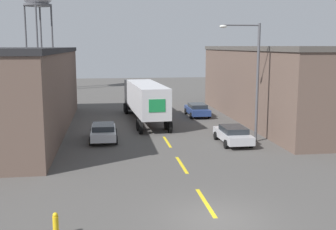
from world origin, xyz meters
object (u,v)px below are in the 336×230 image
(parked_car_right_far, at_px, (197,109))
(street_lamp, at_px, (253,74))
(semi_truck, at_px, (144,97))
(parked_car_right_mid, at_px, (233,134))
(parked_car_left_far, at_px, (103,132))
(fire_hydrant, at_px, (56,225))

(parked_car_right_far, height_order, street_lamp, street_lamp)
(semi_truck, relative_size, street_lamp, 1.56)
(parked_car_right_mid, bearing_deg, street_lamp, 16.91)
(parked_car_right_mid, relative_size, parked_car_right_far, 1.00)
(semi_truck, distance_m, street_lamp, 12.73)
(parked_car_left_far, relative_size, fire_hydrant, 4.75)
(parked_car_right_mid, height_order, street_lamp, street_lamp)
(street_lamp, bearing_deg, parked_car_right_far, 97.47)
(parked_car_right_far, distance_m, fire_hydrant, 28.92)
(parked_car_right_far, bearing_deg, street_lamp, -82.53)
(parked_car_left_far, bearing_deg, parked_car_right_mid, -14.04)
(semi_truck, bearing_deg, parked_car_left_far, -119.14)
(parked_car_left_far, distance_m, parked_car_right_mid, 9.85)
(street_lamp, bearing_deg, semi_truck, 125.82)
(parked_car_left_far, xyz_separation_m, street_lamp, (11.14, -1.91, 4.43))
(street_lamp, bearing_deg, parked_car_left_far, 170.28)
(parked_car_left_far, height_order, fire_hydrant, parked_car_left_far)
(semi_truck, bearing_deg, fire_hydrant, -106.46)
(semi_truck, xyz_separation_m, street_lamp, (7.26, -10.06, 2.84))
(semi_truck, bearing_deg, street_lamp, -57.91)
(semi_truck, xyz_separation_m, parked_car_right_mid, (5.68, -10.54, -1.59))
(street_lamp, bearing_deg, parked_car_right_mid, -163.09)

